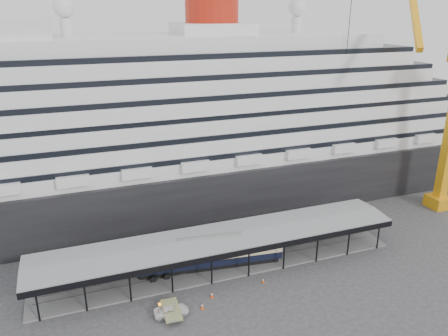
{
  "coord_description": "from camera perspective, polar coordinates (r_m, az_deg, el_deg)",
  "views": [
    {
      "loc": [
        -19.67,
        -49.87,
        37.36
      ],
      "look_at": [
        1.59,
        8.0,
        14.84
      ],
      "focal_mm": 35.0,
      "sensor_mm": 36.0,
      "label": 1
    }
  ],
  "objects": [
    {
      "name": "platform_canopy",
      "position": [
        67.98,
        -0.4,
        -10.92
      ],
      "size": [
        56.0,
        9.18,
        5.3
      ],
      "color": "slate",
      "rests_on": "ground"
    },
    {
      "name": "traffic_cone_mid",
      "position": [
        62.41,
        -1.59,
        -16.24
      ],
      "size": [
        0.45,
        0.45,
        0.84
      ],
      "rotation": [
        0.0,
        0.0,
        0.05
      ],
      "color": "#F8440D",
      "rests_on": "ground"
    },
    {
      "name": "pullman_carriage",
      "position": [
        67.33,
        -1.88,
        -10.97
      ],
      "size": [
        22.54,
        5.49,
        21.95
      ],
      "rotation": [
        0.0,
        0.0,
        -0.12
      ],
      "color": "black",
      "rests_on": "ground"
    },
    {
      "name": "traffic_cone_left",
      "position": [
        60.56,
        -2.85,
        -17.58
      ],
      "size": [
        0.5,
        0.5,
        0.8
      ],
      "rotation": [
        0.0,
        0.0,
        0.26
      ],
      "color": "#EE520D",
      "rests_on": "ground"
    },
    {
      "name": "ground",
      "position": [
        65.34,
        1.15,
        -14.82
      ],
      "size": [
        200.0,
        200.0,
        0.0
      ],
      "primitive_type": "plane",
      "color": "#333335",
      "rests_on": "ground"
    },
    {
      "name": "port_truck",
      "position": [
        59.75,
        -6.89,
        -18.04
      ],
      "size": [
        4.63,
        2.32,
        1.26
      ],
      "primitive_type": "imported",
      "rotation": [
        0.0,
        0.0,
        1.52
      ],
      "color": "silver",
      "rests_on": "ground"
    },
    {
      "name": "traffic_cone_right",
      "position": [
        65.5,
        5.15,
        -14.4
      ],
      "size": [
        0.41,
        0.41,
        0.77
      ],
      "rotation": [
        0.0,
        0.0,
        0.04
      ],
      "color": "#D6480B",
      "rests_on": "ground"
    },
    {
      "name": "cruise_ship",
      "position": [
        86.33,
        -6.52,
        7.21
      ],
      "size": [
        130.0,
        30.0,
        43.9
      ],
      "color": "black",
      "rests_on": "ground"
    }
  ]
}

